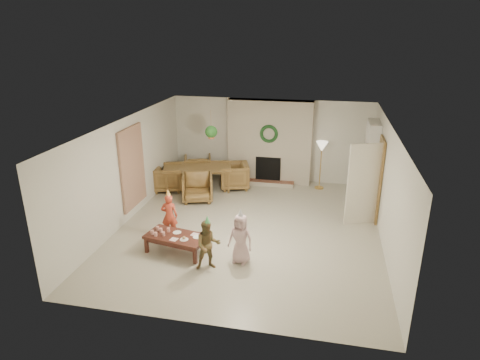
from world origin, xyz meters
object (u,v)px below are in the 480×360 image
(dining_chair_right, at_px, (234,176))
(child_pink, at_px, (241,239))
(dining_table, at_px, (198,178))
(child_red, at_px, (169,216))
(dining_chair_left, at_px, (168,178))
(child_plaid, at_px, (208,245))
(coffee_table_top, at_px, (176,237))
(dining_chair_far, at_px, (198,168))
(dining_chair_near, at_px, (197,187))

(dining_chair_right, distance_m, child_pink, 4.16)
(dining_table, bearing_deg, child_red, -101.68)
(dining_chair_left, relative_size, child_plaid, 0.81)
(coffee_table_top, bearing_deg, dining_chair_far, 112.39)
(dining_table, xyz_separation_m, child_pink, (2.05, -3.72, 0.18))
(dining_chair_far, distance_m, dining_chair_right, 1.37)
(dining_chair_near, xyz_separation_m, coffee_table_top, (0.41, -2.79, -0.01))
(coffee_table_top, bearing_deg, dining_chair_right, 95.54)
(dining_chair_far, bearing_deg, child_red, 80.92)
(dining_chair_near, distance_m, dining_chair_far, 1.71)
(dining_chair_right, height_order, child_plaid, child_plaid)
(dining_table, relative_size, dining_chair_far, 2.34)
(child_plaid, bearing_deg, dining_chair_left, 99.34)
(dining_chair_right, xyz_separation_m, child_plaid, (0.46, -4.39, 0.13))
(child_pink, bearing_deg, child_plaid, -136.03)
(coffee_table_top, bearing_deg, child_pink, 6.50)
(dining_table, height_order, dining_chair_right, dining_chair_right)
(dining_table, xyz_separation_m, child_red, (0.27, -2.96, 0.17))
(dining_chair_right, distance_m, child_plaid, 4.41)
(dining_chair_far, xyz_separation_m, dining_chair_right, (1.27, -0.51, 0.00))
(dining_chair_near, bearing_deg, dining_chair_right, 38.66)
(dining_chair_far, distance_m, child_red, 3.82)
(dining_table, distance_m, dining_chair_far, 0.85)
(dining_chair_far, relative_size, coffee_table_top, 0.65)
(child_plaid, height_order, child_pink, child_pink)
(dining_chair_left, xyz_separation_m, dining_chair_right, (1.84, 0.56, 0.00))
(child_red, relative_size, child_plaid, 1.00)
(dining_chair_right, bearing_deg, dining_chair_left, -90.00)
(dining_chair_near, bearing_deg, coffee_table_top, -98.47)
(dining_table, relative_size, child_red, 1.91)
(dining_chair_far, bearing_deg, coffee_table_top, 84.72)
(dining_chair_far, bearing_deg, dining_chair_right, 141.34)
(child_pink, bearing_deg, dining_table, 130.49)
(dining_chair_left, bearing_deg, child_plaid, -165.82)
(child_plaid, bearing_deg, child_red, 115.85)
(dining_chair_near, height_order, child_plaid, child_plaid)
(dining_table, distance_m, dining_chair_near, 0.85)
(dining_chair_right, height_order, child_pink, child_pink)
(dining_table, bearing_deg, dining_chair_far, 90.00)
(dining_chair_right, relative_size, child_pink, 0.80)
(dining_chair_far, bearing_deg, dining_chair_near, 90.00)
(dining_chair_left, height_order, dining_chair_right, same)
(dining_chair_left, distance_m, dining_chair_right, 1.92)
(dining_chair_far, relative_size, child_red, 0.81)
(child_pink, bearing_deg, dining_chair_near, 133.49)
(dining_chair_far, height_order, child_plaid, child_plaid)
(child_plaid, bearing_deg, child_pink, 10.76)
(coffee_table_top, xyz_separation_m, child_plaid, (0.83, -0.47, 0.15))
(dining_chair_right, bearing_deg, child_plaid, -10.79)
(dining_chair_left, relative_size, child_pink, 0.80)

